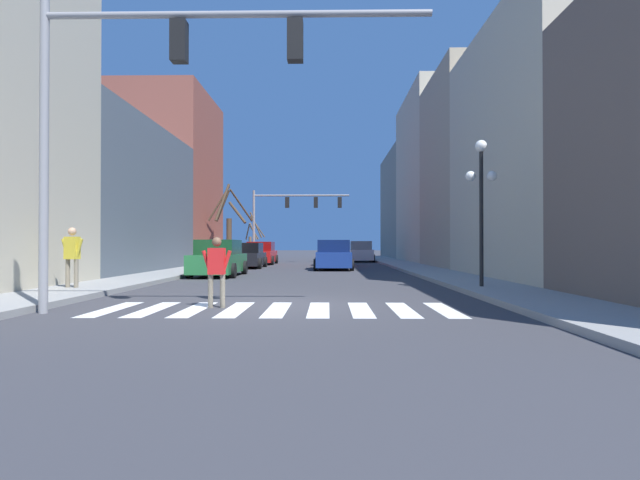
% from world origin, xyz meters
% --- Properties ---
extents(ground_plane, '(240.00, 240.00, 0.00)m').
position_xyz_m(ground_plane, '(0.00, 0.00, 0.00)').
color(ground_plane, '#38383D').
extents(sidewalk_left, '(2.33, 90.00, 0.15)m').
position_xyz_m(sidewalk_left, '(-6.13, 0.00, 0.07)').
color(sidewalk_left, gray).
rests_on(sidewalk_left, ground_plane).
extents(sidewalk_right, '(2.33, 90.00, 0.15)m').
position_xyz_m(sidewalk_right, '(6.13, 0.00, 0.07)').
color(sidewalk_right, gray).
rests_on(sidewalk_right, ground_plane).
extents(building_row_left, '(6.00, 34.12, 13.14)m').
position_xyz_m(building_row_left, '(-10.29, 10.33, 5.67)').
color(building_row_left, '#BCB299').
rests_on(building_row_left, ground_plane).
extents(building_row_right, '(6.00, 53.32, 13.19)m').
position_xyz_m(building_row_right, '(10.29, 22.29, 5.54)').
color(building_row_right, '#66564C').
rests_on(building_row_right, ground_plane).
extents(crosswalk_stripes, '(7.65, 2.60, 0.01)m').
position_xyz_m(crosswalk_stripes, '(-0.00, -0.79, 0.00)').
color(crosswalk_stripes, white).
rests_on(crosswalk_stripes, ground_plane).
extents(traffic_signal_near, '(8.01, 0.28, 6.50)m').
position_xyz_m(traffic_signal_near, '(-2.37, -1.46, 4.78)').
color(traffic_signal_near, gray).
rests_on(traffic_signal_near, ground_plane).
extents(traffic_signal_far, '(7.57, 0.28, 5.68)m').
position_xyz_m(traffic_signal_far, '(-1.81, 27.41, 4.25)').
color(traffic_signal_far, gray).
rests_on(traffic_signal_far, ground_plane).
extents(street_lamp_right_corner, '(0.95, 0.36, 4.42)m').
position_xyz_m(street_lamp_right_corner, '(5.73, 3.56, 3.27)').
color(street_lamp_right_corner, black).
rests_on(street_lamp_right_corner, sidewalk_right).
extents(car_parked_left_near, '(2.15, 4.61, 1.63)m').
position_xyz_m(car_parked_left_near, '(-3.77, 24.58, 0.76)').
color(car_parked_left_near, red).
rests_on(car_parked_left_near, ground_plane).
extents(car_parked_left_far, '(2.06, 4.63, 1.63)m').
position_xyz_m(car_parked_left_far, '(-3.82, 10.76, 0.76)').
color(car_parked_left_far, '#236B38').
rests_on(car_parked_left_far, ground_plane).
extents(car_parked_right_near, '(2.06, 4.16, 1.53)m').
position_xyz_m(car_parked_right_near, '(-3.82, 18.71, 0.72)').
color(car_parked_right_near, black).
rests_on(car_parked_right_near, ground_plane).
extents(car_driving_toward_lane, '(2.18, 4.42, 1.68)m').
position_xyz_m(car_driving_toward_lane, '(1.40, 16.80, 0.78)').
color(car_driving_toward_lane, navy).
rests_on(car_driving_toward_lane, ground_plane).
extents(car_parked_right_mid, '(2.03, 4.29, 1.66)m').
position_xyz_m(car_parked_right_mid, '(1.47, 22.18, 0.77)').
color(car_parked_right_mid, red).
rests_on(car_parked_right_mid, ground_plane).
extents(car_driving_away_lane, '(2.11, 4.26, 1.71)m').
position_xyz_m(car_driving_away_lane, '(3.79, 29.78, 0.80)').
color(car_driving_away_lane, silver).
rests_on(car_driving_away_lane, ground_plane).
extents(pedestrian_crossing_street, '(0.75, 0.33, 1.76)m').
position_xyz_m(pedestrian_crossing_street, '(-6.40, 2.92, 1.19)').
color(pedestrian_crossing_street, '#7A705B').
rests_on(pedestrian_crossing_street, sidewalk_left).
extents(pedestrian_on_right_sidewalk, '(0.67, 0.21, 1.57)m').
position_xyz_m(pedestrian_on_right_sidewalk, '(-1.38, -0.50, 0.93)').
color(pedestrian_on_right_sidewalk, '#7A705B').
rests_on(pedestrian_on_right_sidewalk, ground_plane).
extents(street_tree_left_far, '(2.89, 2.71, 5.52)m').
position_xyz_m(street_tree_left_far, '(-5.78, 22.89, 2.71)').
color(street_tree_left_far, '#473828').
rests_on(street_tree_left_far, sidewalk_left).
extents(street_tree_left_mid, '(1.92, 1.59, 4.31)m').
position_xyz_m(street_tree_left_mid, '(-5.94, 34.49, 2.05)').
color(street_tree_left_mid, brown).
rests_on(street_tree_left_mid, sidewalk_left).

